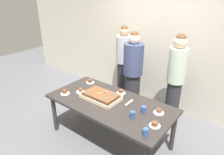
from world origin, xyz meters
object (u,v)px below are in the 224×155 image
person_serving_front (175,80)px  drink_cup_far_end (144,109)px  sheet_cake (101,96)px  person_green_shirt_behind (133,74)px  person_striped_tie_right (124,64)px  plated_slice_center_back (155,125)px  party_table (110,106)px  plated_slice_far_left (159,112)px  plated_slice_near_right (90,82)px  drink_cup_nearest (133,115)px  cake_server_utensil (129,102)px  drink_cup_middle (146,132)px  plated_slice_center_front (65,93)px  plated_slice_near_left (81,91)px  plated_slice_far_right (121,92)px

person_serving_front → drink_cup_far_end: bearing=34.4°
sheet_cake → drink_cup_far_end: size_ratio=6.20×
person_green_shirt_behind → person_striped_tie_right: 0.55m
person_serving_front → person_striped_tie_right: person_serving_front is taller
plated_slice_center_back → person_striped_tie_right: 1.97m
party_table → plated_slice_far_left: size_ratio=13.39×
plated_slice_near_right → drink_cup_far_end: drink_cup_far_end is taller
plated_slice_far_left → person_serving_front: person_serving_front is taller
person_serving_front → sheet_cake: bearing=0.0°
party_table → plated_slice_near_right: bearing=156.3°
plated_slice_far_left → plated_slice_center_back: 0.33m
drink_cup_nearest → person_striped_tie_right: person_striped_tie_right is taller
cake_server_utensil → person_striped_tie_right: person_striped_tie_right is taller
drink_cup_middle → drink_cup_far_end: same height
plated_slice_near_right → cake_server_utensil: (0.98, -0.15, -0.02)m
plated_slice_center_back → person_green_shirt_behind: 1.42m
sheet_cake → person_serving_front: 1.33m
plated_slice_center_back → person_serving_front: (-0.22, 1.17, 0.16)m
plated_slice_center_back → drink_cup_far_end: (-0.28, 0.19, 0.03)m
drink_cup_middle → person_green_shirt_behind: bearing=128.5°
drink_cup_far_end → sheet_cake: bearing=-174.5°
party_table → plated_slice_center_front: 0.81m
plated_slice_near_left → person_green_shirt_behind: 1.05m
sheet_cake → drink_cup_far_end: bearing=5.5°
party_table → drink_cup_far_end: size_ratio=20.09×
plated_slice_near_left → person_serving_front: size_ratio=0.09×
plated_slice_center_front → plated_slice_center_back: plated_slice_center_front is taller
cake_server_utensil → sheet_cake: bearing=-158.6°
drink_cup_far_end → person_serving_front: (0.05, 0.98, 0.13)m
plated_slice_center_front → cake_server_utensil: 1.10m
plated_slice_near_left → person_striped_tie_right: 1.28m
plated_slice_near_right → person_serving_front: person_serving_front is taller
plated_slice_near_left → person_serving_front: 1.65m
plated_slice_near_right → plated_slice_center_back: 1.63m
sheet_cake → plated_slice_center_back: 1.03m
plated_slice_near_right → cake_server_utensil: bearing=-8.7°
person_serving_front → plated_slice_far_left: bearing=45.9°
plated_slice_near_right → person_serving_front: bearing=28.3°
drink_cup_nearest → drink_cup_far_end: size_ratio=1.00×
person_green_shirt_behind → drink_cup_far_end: bearing=43.4°
plated_slice_far_right → cake_server_utensil: size_ratio=0.75×
party_table → drink_cup_middle: drink_cup_middle is taller
plated_slice_near_left → sheet_cake: bearing=7.0°
plated_slice_center_front → plated_slice_center_back: 1.61m
drink_cup_far_end → plated_slice_near_right: bearing=169.1°
drink_cup_middle → drink_cup_nearest: bearing=146.9°
plated_slice_center_back → plated_slice_near_left: bearing=177.4°
party_table → drink_cup_nearest: (0.51, -0.14, 0.12)m
sheet_cake → plated_slice_far_left: size_ratio=4.13×
plated_slice_center_front → person_striped_tie_right: (0.17, 1.48, 0.13)m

